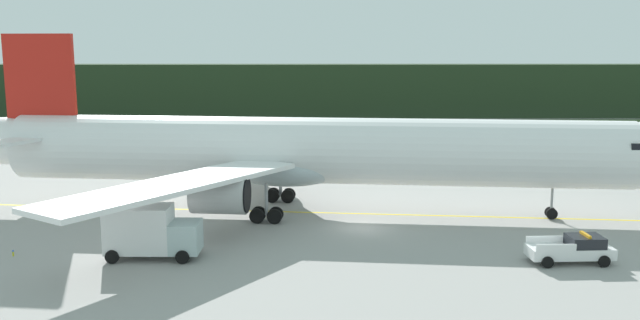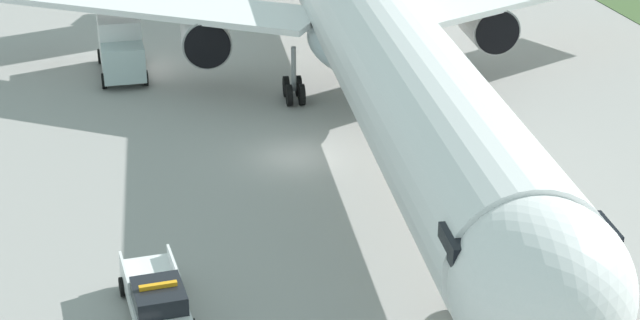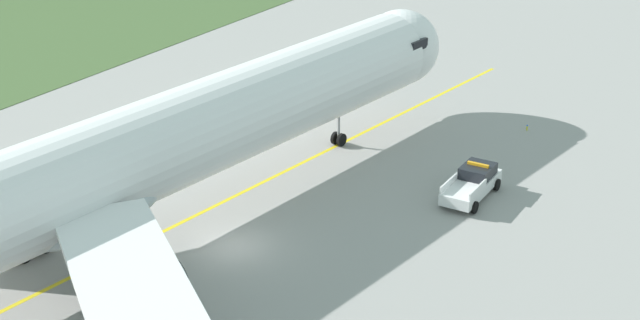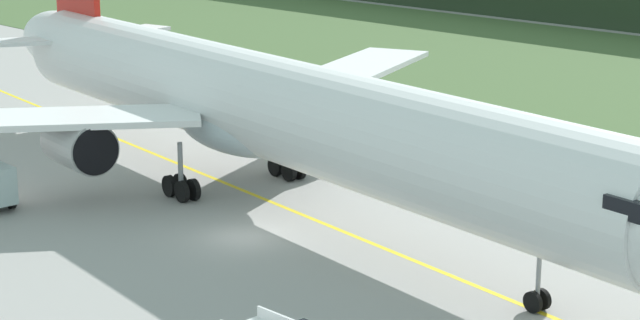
{
  "view_description": "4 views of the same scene",
  "coord_description": "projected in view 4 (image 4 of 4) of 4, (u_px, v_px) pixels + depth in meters",
  "views": [
    {
      "loc": [
        -3.33,
        -50.5,
        14.04
      ],
      "look_at": [
        -3.52,
        6.19,
        4.25
      ],
      "focal_mm": 37.99,
      "sensor_mm": 36.0,
      "label": 1
    },
    {
      "loc": [
        47.15,
        -10.79,
        21.66
      ],
      "look_at": [
        7.47,
        -0.7,
        3.17
      ],
      "focal_mm": 59.92,
      "sensor_mm": 36.0,
      "label": 2
    },
    {
      "loc": [
        -37.49,
        -30.23,
        26.5
      ],
      "look_at": [
        3.73,
        -3.27,
        4.69
      ],
      "focal_mm": 54.99,
      "sensor_mm": 36.0,
      "label": 3
    },
    {
      "loc": [
        40.35,
        -32.01,
        17.33
      ],
      "look_at": [
        5.55,
        -0.08,
        5.0
      ],
      "focal_mm": 61.77,
      "sensor_mm": 36.0,
      "label": 4
    }
  ],
  "objects": [
    {
      "name": "ground",
      "position": [
        245.0,
        237.0,
        54.08
      ],
      "size": [
        320.0,
        320.0,
        0.0
      ],
      "primitive_type": "plane",
      "color": "gray"
    },
    {
      "name": "taxiway_centerline_main",
      "position": [
        271.0,
        202.0,
        59.86
      ],
      "size": [
        80.7,
        8.41,
        0.01
      ],
      "primitive_type": "cube",
      "rotation": [
        0.0,
        0.0,
        -0.1
      ],
      "color": "yellow",
      "rests_on": "ground"
    },
    {
      "name": "airliner",
      "position": [
        264.0,
        107.0,
        58.98
      ],
      "size": [
        60.96,
        43.13,
        14.85
      ],
      "color": "white",
      "rests_on": "ground"
    }
  ]
}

